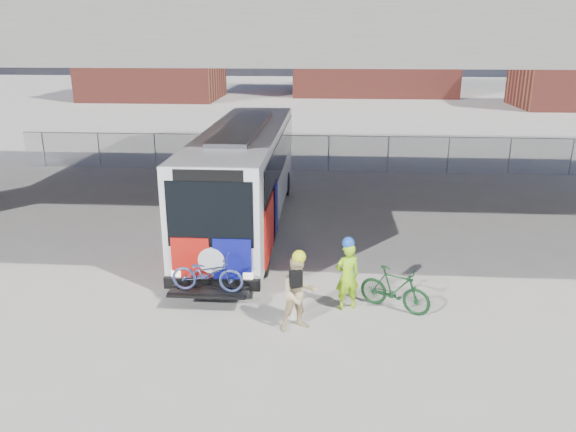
# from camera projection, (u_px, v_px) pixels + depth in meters

# --- Properties ---
(ground) EXTENTS (160.00, 160.00, 0.00)m
(ground) POSITION_uv_depth(u_px,v_px,m) (295.00, 259.00, 17.50)
(ground) COLOR #9E9991
(ground) RESTS_ON ground
(bus) EXTENTS (2.67, 12.92, 3.69)m
(bus) POSITION_uv_depth(u_px,v_px,m) (244.00, 169.00, 19.99)
(bus) COLOR silver
(bus) RESTS_ON ground
(overpass) EXTENTS (40.00, 16.00, 7.95)m
(overpass) POSITION_uv_depth(u_px,v_px,m) (302.00, 39.00, 19.28)
(overpass) COLOR #605E59
(overpass) RESTS_ON ground
(chainlink_fence) EXTENTS (30.00, 0.06, 30.00)m
(chainlink_fence) POSITION_uv_depth(u_px,v_px,m) (309.00, 143.00, 28.45)
(chainlink_fence) COLOR gray
(chainlink_fence) RESTS_ON ground
(brick_buildings) EXTENTS (54.00, 22.00, 12.00)m
(brick_buildings) POSITION_uv_depth(u_px,v_px,m) (333.00, 46.00, 61.50)
(brick_buildings) COLOR brown
(brick_buildings) RESTS_ON ground
(bollard) EXTENTS (0.29, 0.29, 1.10)m
(bollard) POSITION_uv_depth(u_px,v_px,m) (291.00, 296.00, 13.75)
(bollard) COLOR silver
(bollard) RESTS_ON ground
(cyclist_hivis) EXTENTS (0.75, 0.62, 1.94)m
(cyclist_hivis) POSITION_uv_depth(u_px,v_px,m) (347.00, 274.00, 14.12)
(cyclist_hivis) COLOR #94DF17
(cyclist_hivis) RESTS_ON ground
(cyclist_tan) EXTENTS (1.09, 0.99, 2.00)m
(cyclist_tan) POSITION_uv_depth(u_px,v_px,m) (299.00, 293.00, 13.10)
(cyclist_tan) COLOR #D9BF8B
(cyclist_tan) RESTS_ON ground
(bike_parked) EXTENTS (1.91, 1.36, 1.13)m
(bike_parked) POSITION_uv_depth(u_px,v_px,m) (395.00, 289.00, 14.15)
(bike_parked) COLOR #133B1C
(bike_parked) RESTS_ON ground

